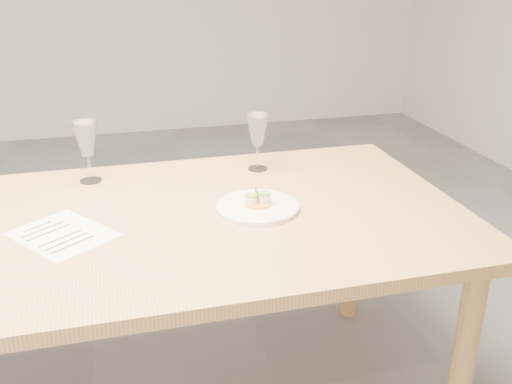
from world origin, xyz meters
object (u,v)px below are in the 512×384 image
object	(u,v)px
dining_table	(67,249)
recipe_sheet	(62,234)
wine_glass_3	(258,131)
wine_glass_2	(86,140)
dinner_plate	(258,206)

from	to	relation	value
dining_table	recipe_sheet	bearing A→B (deg)	-93.65
dining_table	wine_glass_3	world-z (taller)	wine_glass_3
dining_table	recipe_sheet	distance (m)	0.08
dining_table	wine_glass_3	size ratio (longest dim) A/B	11.76
wine_glass_3	dining_table	bearing A→B (deg)	-153.49
recipe_sheet	wine_glass_3	world-z (taller)	wine_glass_3
wine_glass_2	dining_table	bearing A→B (deg)	-101.42
wine_glass_3	wine_glass_2	bearing A→B (deg)	177.16
dining_table	wine_glass_2	distance (m)	0.43
dining_table	dinner_plate	size ratio (longest dim) A/B	9.38
dinner_plate	dining_table	bearing A→B (deg)	178.40
recipe_sheet	wine_glass_3	size ratio (longest dim) A/B	1.68
dinner_plate	recipe_sheet	world-z (taller)	dinner_plate
dining_table	dinner_plate	bearing A→B (deg)	-1.60
dinner_plate	recipe_sheet	bearing A→B (deg)	-177.36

